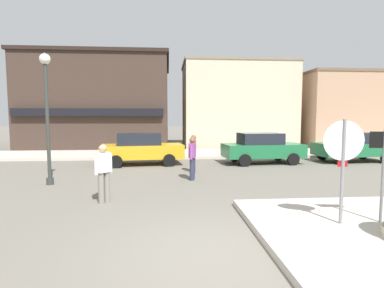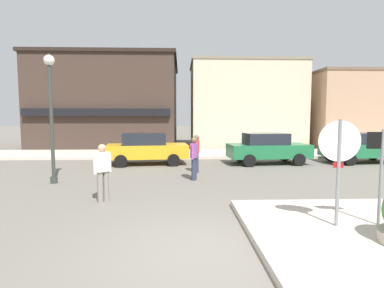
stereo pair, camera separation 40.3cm
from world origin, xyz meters
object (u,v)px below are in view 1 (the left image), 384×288
Objects in this scene: parked_car_second at (262,148)px; pedestrian_crossing_near at (192,157)px; parked_car_third at (353,146)px; one_way_sign at (383,166)px; lamp_post at (47,99)px; pedestrian_kerb_side at (104,172)px; stop_sign at (343,158)px; pedestrian_crossing_far at (194,152)px; parked_car_nearest at (142,148)px.

parked_car_second is 2.56× the size of pedestrian_crossing_near.
parked_car_third is (5.00, 0.19, 0.00)m from parked_car_second.
lamp_post is at bearing 150.34° from one_way_sign.
lamp_post is 2.82× the size of pedestrian_kerb_side.
parked_car_second and parked_car_third have the same top height.
pedestrian_kerb_side is at bearing -149.39° from parked_car_third.
stop_sign is at bearing -123.84° from parked_car_third.
pedestrian_kerb_side is at bearing -45.72° from lamp_post.
one_way_sign reaches higher than pedestrian_crossing_far.
parked_car_nearest is 6.73m from pedestrian_kerb_side.
one_way_sign is (0.88, 0.01, -0.19)m from stop_sign.
stop_sign reaches higher than one_way_sign.
pedestrian_crossing_far is 1.00× the size of pedestrian_kerb_side.
one_way_sign is 6.68m from pedestrian_kerb_side.
stop_sign is 1.10× the size of one_way_sign.
pedestrian_crossing_near is (-3.54, 5.26, -0.46)m from one_way_sign.
one_way_sign reaches higher than pedestrian_crossing_near.
pedestrian_crossing_near is at bearing 4.34° from lamp_post.
one_way_sign is at bearing 0.75° from stop_sign.
parked_car_nearest is 11.10m from parked_car_third.
pedestrian_kerb_side is (-6.54, -6.64, 0.06)m from parked_car_second.
pedestrian_crossing_far is (2.40, -2.35, 0.06)m from parked_car_nearest.
lamp_post is 3.98m from pedestrian_kerb_side.
lamp_post is 5.93m from pedestrian_crossing_far.
pedestrian_crossing_near and pedestrian_kerb_side have the same top height.
parked_car_second is at bearing 25.30° from lamp_post.
parked_car_third is (6.23, 9.29, -0.71)m from stop_sign.
parked_car_nearest is 2.59× the size of pedestrian_crossing_near.
lamp_post is 2.82× the size of pedestrian_crossing_far.
parked_car_nearest is 3.36m from pedestrian_crossing_far.
parked_car_nearest is 6.10m from parked_car_second.
stop_sign is at bearing -24.86° from pedestrian_kerb_side.
one_way_sign is 10.72m from parked_car_third.
pedestrian_crossing_near is at bearing -155.66° from parked_car_third.
pedestrian_kerb_side is at bearing -133.40° from pedestrian_crossing_near.
stop_sign is at bearing -63.25° from pedestrian_crossing_near.
one_way_sign is at bearing -63.74° from pedestrian_crossing_far.
stop_sign reaches higher than parked_car_nearest.
stop_sign is 9.22m from lamp_post.
one_way_sign is at bearing -56.05° from pedestrian_crossing_near.
parked_car_second is (8.91, 4.21, -2.15)m from lamp_post.
lamp_post is at bearing 134.28° from pedestrian_kerb_side.
lamp_post reaches higher than pedestrian_crossing_near.
stop_sign is at bearing -62.03° from parked_car_nearest.
stop_sign is 0.51× the size of lamp_post.
parked_car_nearest is (2.81, 4.29, -2.15)m from lamp_post.
parked_car_nearest and parked_car_third have the same top height.
lamp_post is at bearing 147.52° from stop_sign.
stop_sign is 1.43× the size of pedestrian_kerb_side.
lamp_post is at bearing -175.66° from pedestrian_crossing_near.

